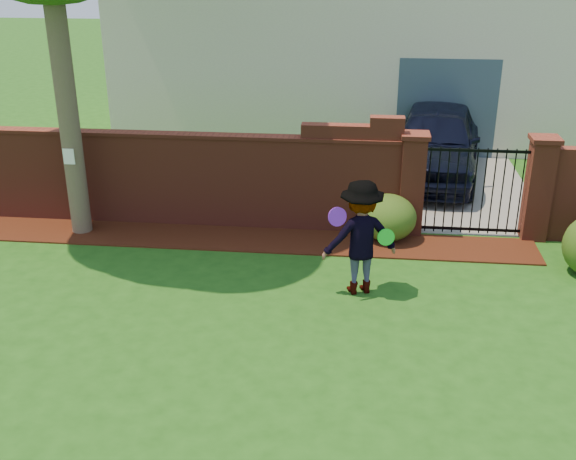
# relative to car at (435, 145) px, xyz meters

# --- Properties ---
(ground) EXTENTS (80.00, 80.00, 0.01)m
(ground) POSITION_rel_car_xyz_m (-3.08, -7.14, -0.81)
(ground) COLOR #1D4D13
(ground) RESTS_ON ground
(mulch_bed) EXTENTS (11.10, 1.08, 0.03)m
(mulch_bed) POSITION_rel_car_xyz_m (-4.03, -3.80, -0.79)
(mulch_bed) COLOR #341309
(mulch_bed) RESTS_ON ground
(brick_wall) EXTENTS (8.70, 0.31, 2.16)m
(brick_wall) POSITION_rel_car_xyz_m (-5.09, -3.14, 0.12)
(brick_wall) COLOR maroon
(brick_wall) RESTS_ON ground
(pillar_left) EXTENTS (0.50, 0.50, 1.88)m
(pillar_left) POSITION_rel_car_xyz_m (-0.68, -3.14, 0.15)
(pillar_left) COLOR maroon
(pillar_left) RESTS_ON ground
(pillar_right) EXTENTS (0.50, 0.50, 1.88)m
(pillar_right) POSITION_rel_car_xyz_m (1.52, -3.14, 0.15)
(pillar_right) COLOR maroon
(pillar_right) RESTS_ON ground
(iron_gate) EXTENTS (1.78, 0.03, 1.60)m
(iron_gate) POSITION_rel_car_xyz_m (0.42, -3.14, 0.04)
(iron_gate) COLOR black
(iron_gate) RESTS_ON ground
(driveway) EXTENTS (3.20, 8.00, 0.01)m
(driveway) POSITION_rel_car_xyz_m (0.42, 0.86, -0.80)
(driveway) COLOR gray
(driveway) RESTS_ON ground
(house) EXTENTS (12.40, 6.40, 6.30)m
(house) POSITION_rel_car_xyz_m (-2.08, 4.85, 2.35)
(house) COLOR beige
(house) RESTS_ON ground
(car) EXTENTS (2.61, 4.98, 1.62)m
(car) POSITION_rel_car_xyz_m (0.00, 0.00, 0.00)
(car) COLOR black
(car) RESTS_ON ground
(paper_notice) EXTENTS (0.20, 0.01, 0.28)m
(paper_notice) POSITION_rel_car_xyz_m (-6.68, -3.93, 0.69)
(paper_notice) COLOR white
(paper_notice) RESTS_ON tree
(shrub_left) EXTENTS (1.02, 1.02, 0.83)m
(shrub_left) POSITION_rel_car_xyz_m (-1.09, -3.48, -0.39)
(shrub_left) COLOR #224715
(shrub_left) RESTS_ON ground
(man) EXTENTS (1.30, 0.98, 1.78)m
(man) POSITION_rel_car_xyz_m (-1.57, -5.56, 0.08)
(man) COLOR gray
(man) RESTS_ON ground
(frisbee_purple) EXTENTS (0.29, 0.20, 0.28)m
(frisbee_purple) POSITION_rel_car_xyz_m (-1.92, -5.81, 0.51)
(frisbee_purple) COLOR purple
(frisbee_purple) RESTS_ON man
(frisbee_green) EXTENTS (0.26, 0.10, 0.26)m
(frisbee_green) POSITION_rel_car_xyz_m (-1.20, -5.69, 0.17)
(frisbee_green) COLOR #1BD02A
(frisbee_green) RESTS_ON man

